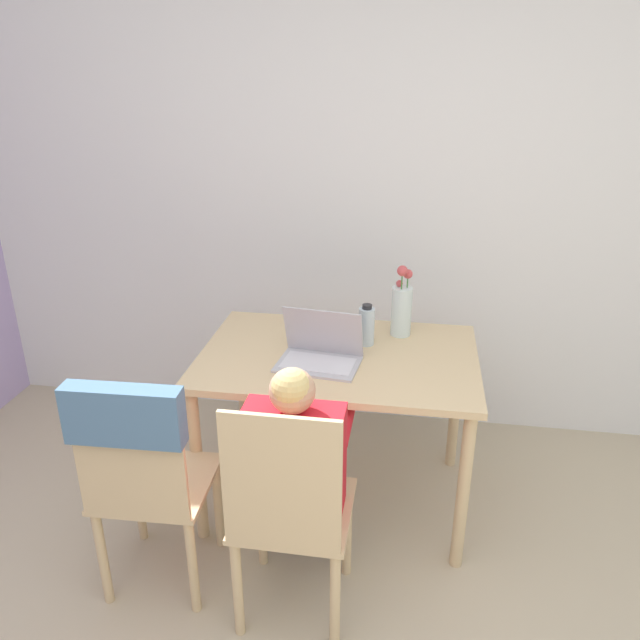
{
  "coord_description": "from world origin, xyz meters",
  "views": [
    {
      "loc": [
        0.14,
        -0.91,
        1.9
      ],
      "look_at": [
        -0.22,
        1.37,
        0.92
      ],
      "focal_mm": 35.0,
      "sensor_mm": 36.0,
      "label": 1
    }
  ],
  "objects_px": {
    "laptop": "(320,351)",
    "flower_vase": "(402,308)",
    "water_bottle": "(367,326)",
    "chair_occupied": "(290,514)",
    "chair_spare": "(139,458)",
    "person_seated": "(297,458)"
  },
  "relations": [
    {
      "from": "laptop",
      "to": "flower_vase",
      "type": "height_order",
      "value": "flower_vase"
    },
    {
      "from": "water_bottle",
      "to": "chair_occupied",
      "type": "bearing_deg",
      "value": -102.12
    },
    {
      "from": "laptop",
      "to": "flower_vase",
      "type": "distance_m",
      "value": 0.46
    },
    {
      "from": "chair_spare",
      "to": "water_bottle",
      "type": "xyz_separation_m",
      "value": [
        0.71,
        0.8,
        0.2
      ]
    },
    {
      "from": "chair_occupied",
      "to": "chair_spare",
      "type": "distance_m",
      "value": 0.55
    },
    {
      "from": "chair_occupied",
      "to": "flower_vase",
      "type": "xyz_separation_m",
      "value": [
        0.32,
        0.95,
        0.4
      ]
    },
    {
      "from": "flower_vase",
      "to": "chair_spare",
      "type": "bearing_deg",
      "value": -132.48
    },
    {
      "from": "water_bottle",
      "to": "laptop",
      "type": "bearing_deg",
      "value": -129.85
    },
    {
      "from": "chair_spare",
      "to": "laptop",
      "type": "relative_size",
      "value": 2.67
    },
    {
      "from": "person_seated",
      "to": "flower_vase",
      "type": "relative_size",
      "value": 2.99
    },
    {
      "from": "chair_spare",
      "to": "person_seated",
      "type": "distance_m",
      "value": 0.54
    },
    {
      "from": "chair_occupied",
      "to": "laptop",
      "type": "bearing_deg",
      "value": -90.32
    },
    {
      "from": "chair_spare",
      "to": "flower_vase",
      "type": "bearing_deg",
      "value": -134.65
    },
    {
      "from": "chair_spare",
      "to": "person_seated",
      "type": "relative_size",
      "value": 0.95
    },
    {
      "from": "chair_occupied",
      "to": "laptop",
      "type": "height_order",
      "value": "laptop"
    },
    {
      "from": "water_bottle",
      "to": "flower_vase",
      "type": "bearing_deg",
      "value": 41.27
    },
    {
      "from": "chair_occupied",
      "to": "laptop",
      "type": "relative_size",
      "value": 2.64
    },
    {
      "from": "person_seated",
      "to": "water_bottle",
      "type": "xyz_separation_m",
      "value": [
        0.18,
        0.69,
        0.22
      ]
    },
    {
      "from": "chair_spare",
      "to": "water_bottle",
      "type": "bearing_deg",
      "value": -133.54
    },
    {
      "from": "person_seated",
      "to": "laptop",
      "type": "relative_size",
      "value": 2.81
    },
    {
      "from": "person_seated",
      "to": "water_bottle",
      "type": "height_order",
      "value": "person_seated"
    },
    {
      "from": "chair_spare",
      "to": "person_seated",
      "type": "xyz_separation_m",
      "value": [
        0.53,
        0.11,
        -0.01
      ]
    }
  ]
}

